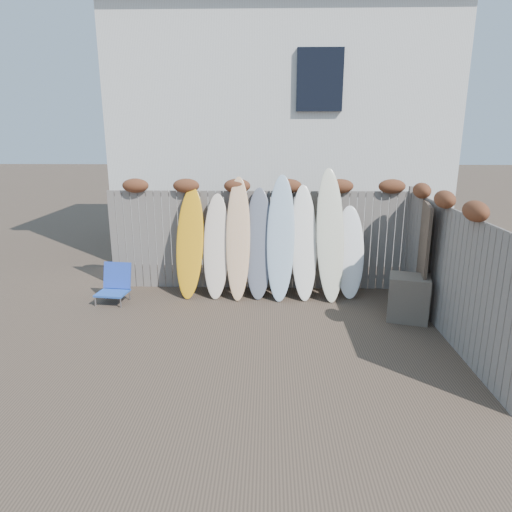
{
  "coord_description": "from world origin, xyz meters",
  "views": [
    {
      "loc": [
        0.21,
        -6.56,
        3.11
      ],
      "look_at": [
        0.0,
        1.2,
        1.0
      ],
      "focal_mm": 32.0,
      "sensor_mm": 36.0,
      "label": 1
    }
  ],
  "objects_px": {
    "beach_chair": "(115,284)",
    "lattice_panel": "(422,258)",
    "wooden_crate": "(408,298)",
    "surfboard_0": "(190,243)"
  },
  "relations": [
    {
      "from": "beach_chair",
      "to": "surfboard_0",
      "type": "height_order",
      "value": "surfboard_0"
    },
    {
      "from": "lattice_panel",
      "to": "beach_chair",
      "type": "bearing_deg",
      "value": -170.99
    },
    {
      "from": "lattice_panel",
      "to": "surfboard_0",
      "type": "xyz_separation_m",
      "value": [
        -4.23,
        0.72,
        0.07
      ]
    },
    {
      "from": "beach_chair",
      "to": "lattice_panel",
      "type": "height_order",
      "value": "lattice_panel"
    },
    {
      "from": "lattice_panel",
      "to": "surfboard_0",
      "type": "bearing_deg",
      "value": -177.61
    },
    {
      "from": "wooden_crate",
      "to": "lattice_panel",
      "type": "height_order",
      "value": "lattice_panel"
    },
    {
      "from": "beach_chair",
      "to": "wooden_crate",
      "type": "height_order",
      "value": "wooden_crate"
    },
    {
      "from": "surfboard_0",
      "to": "wooden_crate",
      "type": "bearing_deg",
      "value": -10.76
    },
    {
      "from": "lattice_panel",
      "to": "surfboard_0",
      "type": "relative_size",
      "value": 0.9
    },
    {
      "from": "wooden_crate",
      "to": "lattice_panel",
      "type": "relative_size",
      "value": 0.39
    }
  ]
}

